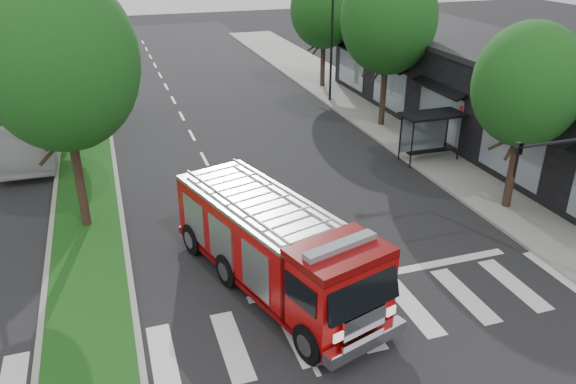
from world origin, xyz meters
name	(u,v)px	position (x,y,z in m)	size (l,w,h in m)	color
ground	(268,279)	(0.00, 0.00, 0.00)	(140.00, 140.00, 0.00)	black
sidewalk_right	(429,144)	(12.50, 10.00, 0.07)	(5.00, 80.00, 0.15)	gray
median	(86,134)	(-6.00, 18.00, 0.08)	(3.00, 50.00, 0.15)	gray
storefront_row	(502,96)	(17.00, 10.00, 2.50)	(8.00, 30.00, 5.00)	black
bus_shelter	(430,123)	(11.20, 8.15, 2.04)	(3.20, 1.60, 2.61)	black
tree_right_near	(528,85)	(11.50, 2.00, 5.51)	(4.40, 4.40, 8.05)	black
tree_right_mid	(389,19)	(11.50, 14.00, 6.49)	(5.60, 5.60, 9.72)	black
tree_right_far	(324,9)	(11.50, 24.00, 5.84)	(5.00, 5.00, 8.73)	black
tree_median_near	(59,62)	(-6.00, 6.00, 6.81)	(5.80, 5.80, 10.16)	black
tree_median_far	(69,18)	(-6.00, 20.00, 6.49)	(5.60, 5.60, 9.72)	black
streetlight_right_far	(330,38)	(10.35, 20.00, 4.48)	(2.11, 0.20, 8.00)	black
fire_engine	(274,246)	(0.12, -0.42, 1.57)	(5.42, 9.82, 3.26)	#670505
city_bus	(32,119)	(-8.63, 16.93, 1.60)	(2.68, 11.47, 3.20)	silver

